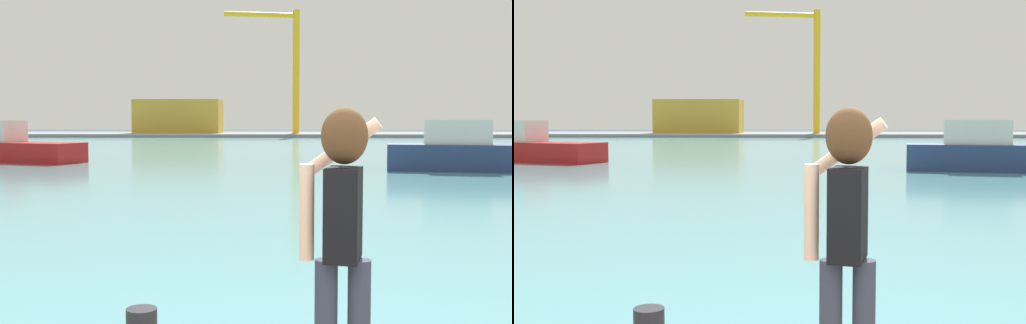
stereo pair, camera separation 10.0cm
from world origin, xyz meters
TOP-DOWN VIEW (x-y plane):
  - ground_plane at (0.00, 50.00)m, footprint 220.00×220.00m
  - harbor_water at (0.00, 52.00)m, footprint 140.00×100.00m
  - far_shore_dock at (0.00, 92.00)m, footprint 140.00×20.00m
  - person_photographer at (-0.14, 0.91)m, footprint 0.53×0.57m
  - boat_moored at (-15.92, 31.70)m, footprint 9.07×5.35m
  - boat_moored_2 at (8.39, 26.01)m, footprint 8.54×3.59m
  - warehouse_left at (-16.01, 91.99)m, footprint 12.74×8.08m
  - port_crane at (0.51, 88.90)m, footprint 10.88×2.79m

SIDE VIEW (x-z plane):
  - ground_plane at x=0.00m, z-range 0.00..0.00m
  - harbor_water at x=0.00m, z-range 0.00..0.02m
  - far_shore_dock at x=0.00m, z-range 0.00..0.48m
  - boat_moored at x=-15.92m, z-range -0.33..1.99m
  - boat_moored_2 at x=8.39m, z-range -0.31..2.02m
  - person_photographer at x=-0.14m, z-range 0.85..2.59m
  - warehouse_left at x=-16.01m, z-range 0.48..5.48m
  - port_crane at x=0.51m, z-range 2.30..20.18m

